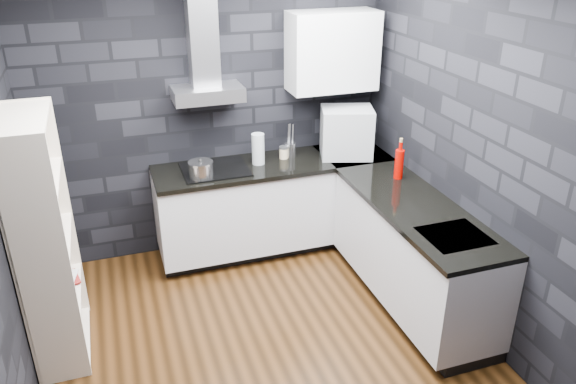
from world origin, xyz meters
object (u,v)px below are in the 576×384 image
pot (201,170)px  appliance_garage (346,133)px  red_bottle (399,164)px  storage_jar (284,153)px  bookshelf (45,241)px  utensil_crock (290,150)px  glass_vase (258,149)px  fruit_bowl (43,246)px

pot → appliance_garage: 1.41m
appliance_garage → red_bottle: (0.21, -0.64, -0.10)m
storage_jar → bookshelf: size_ratio=0.06×
bookshelf → utensil_crock: bearing=31.3°
appliance_garage → bookshelf: 2.75m
pot → storage_jar: bearing=14.1°
glass_vase → utensil_crock: 0.35m
pot → fruit_bowl: (-1.22, -0.87, -0.04)m
pot → utensil_crock: bearing=14.8°
glass_vase → fruit_bowl: size_ratio=1.43×
pot → glass_vase: glass_vase is taller
appliance_garage → bookshelf: bearing=-145.3°
appliance_garage → fruit_bowl: bearing=-142.6°
glass_vase → bookshelf: (-1.78, -0.89, -0.14)m
pot → bookshelf: bookshelf is taller
utensil_crock → appliance_garage: 0.55m
utensil_crock → storage_jar: bearing=-158.4°
glass_vase → red_bottle: size_ratio=1.11×
utensil_crock → bookshelf: size_ratio=0.07×
glass_vase → appliance_garage: appliance_garage is taller
appliance_garage → red_bottle: 0.68m
bookshelf → appliance_garage: bearing=24.2°
red_bottle → glass_vase: bearing=146.2°
utensil_crock → red_bottle: size_ratio=0.52×
storage_jar → red_bottle: size_ratio=0.39×
glass_vase → appliance_garage: bearing=-4.4°
storage_jar → bookshelf: bearing=-155.3°
storage_jar → red_bottle: red_bottle is taller
utensil_crock → bookshelf: (-2.11, -0.96, -0.07)m
storage_jar → appliance_garage: 0.62m
storage_jar → fruit_bowl: bearing=-152.2°
glass_vase → red_bottle: (1.05, -0.70, -0.01)m
red_bottle → fruit_bowl: size_ratio=1.29×
glass_vase → appliance_garage: (0.84, -0.07, 0.08)m
storage_jar → red_bottle: 1.09m
utensil_crock → fruit_bowl: (-2.11, -1.10, -0.03)m
utensil_crock → bookshelf: bearing=-155.5°
utensil_crock → appliance_garage: bearing=-15.8°
bookshelf → fruit_bowl: bookshelf is taller
glass_vase → fruit_bowl: glass_vase is taller
appliance_garage → storage_jar: bearing=-173.9°
glass_vase → appliance_garage: 0.85m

